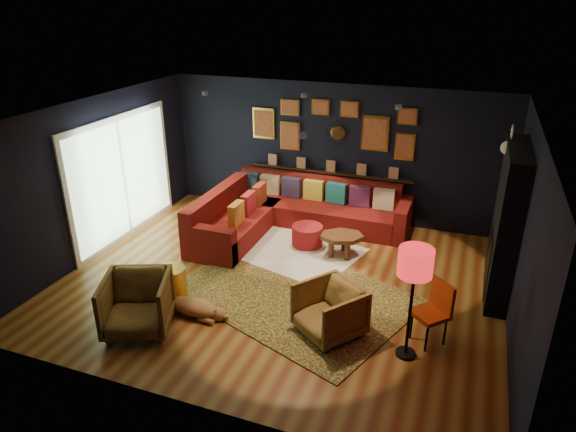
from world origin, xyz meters
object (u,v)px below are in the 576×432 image
(coffee_table, at_px, (342,239))
(pouf, at_px, (307,235))
(gold_stool, at_px, (173,284))
(dog, at_px, (194,304))
(sectional, at_px, (285,213))
(orange_chair, at_px, (435,308))
(armchair_left, at_px, (137,302))
(armchair_right, at_px, (330,308))
(floor_lamp, at_px, (415,268))

(coffee_table, xyz_separation_m, pouf, (-0.65, 0.16, -0.12))
(gold_stool, relative_size, dog, 0.49)
(sectional, distance_m, orange_chair, 3.87)
(armchair_left, bearing_deg, coffee_table, 33.59)
(coffee_table, relative_size, dog, 0.87)
(coffee_table, relative_size, orange_chair, 1.07)
(coffee_table, bearing_deg, pouf, 166.56)
(armchair_left, distance_m, gold_stool, 0.81)
(pouf, distance_m, gold_stool, 2.62)
(coffee_table, bearing_deg, gold_stool, -132.47)
(armchair_right, xyz_separation_m, gold_stool, (-2.35, 0.01, -0.13))
(gold_stool, xyz_separation_m, floor_lamp, (3.36, -0.10, 0.97))
(pouf, bearing_deg, sectional, 139.25)
(coffee_table, xyz_separation_m, orange_chair, (1.68, -1.81, 0.16))
(orange_chair, xyz_separation_m, dog, (-3.13, -0.57, -0.31))
(gold_stool, bearing_deg, coffee_table, 47.53)
(sectional, distance_m, coffee_table, 1.44)
(sectional, bearing_deg, armchair_left, -100.95)
(sectional, bearing_deg, coffee_table, -28.40)
(gold_stool, xyz_separation_m, orange_chair, (3.62, 0.31, 0.24))
(sectional, xyz_separation_m, coffee_table, (1.27, -0.69, 0.00))
(pouf, xyz_separation_m, orange_chair, (2.33, -1.97, 0.28))
(armchair_right, height_order, gold_stool, armchair_right)
(coffee_table, height_order, pouf, coffee_table)
(coffee_table, xyz_separation_m, gold_stool, (-1.94, -2.12, -0.08))
(armchair_left, relative_size, orange_chair, 1.03)
(floor_lamp, bearing_deg, sectional, 132.70)
(orange_chair, height_order, floor_lamp, floor_lamp)
(floor_lamp, bearing_deg, gold_stool, 178.26)
(coffee_table, relative_size, floor_lamp, 0.60)
(armchair_left, bearing_deg, armchair_right, -4.09)
(sectional, height_order, gold_stool, sectional)
(orange_chair, bearing_deg, pouf, -176.57)
(pouf, height_order, dog, pouf)
(sectional, relative_size, floor_lamp, 2.33)
(sectional, bearing_deg, gold_stool, -103.47)
(pouf, relative_size, dog, 0.53)
(coffee_table, distance_m, armchair_right, 2.17)
(coffee_table, height_order, orange_chair, orange_chair)
(gold_stool, xyz_separation_m, dog, (0.49, -0.26, -0.07))
(armchair_left, bearing_deg, orange_chair, -5.54)
(armchair_right, bearing_deg, floor_lamp, 31.48)
(armchair_left, xyz_separation_m, floor_lamp, (3.38, 0.69, 0.80))
(sectional, relative_size, gold_stool, 6.81)
(sectional, relative_size, armchair_right, 4.46)
(armchair_right, relative_size, gold_stool, 1.53)
(orange_chair, bearing_deg, gold_stool, -131.50)
(orange_chair, bearing_deg, dog, -126.07)
(sectional, relative_size, dog, 3.36)
(pouf, bearing_deg, armchair_left, -113.13)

